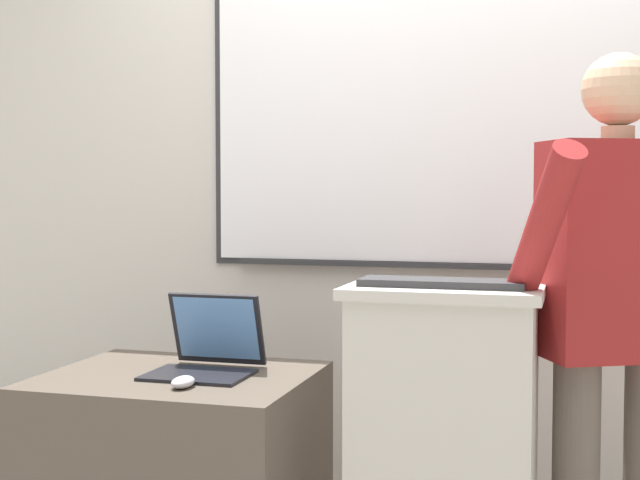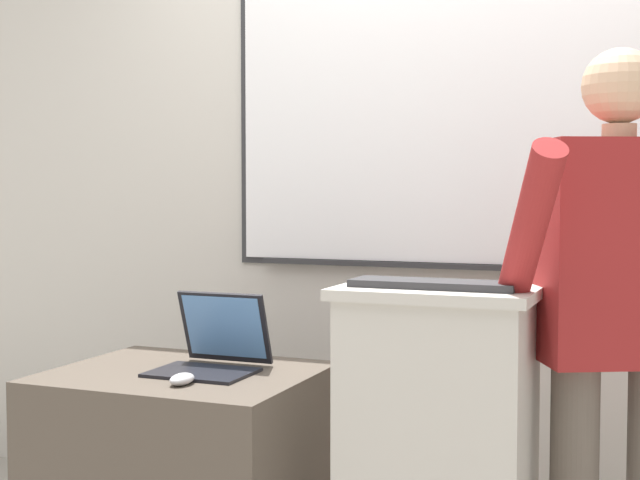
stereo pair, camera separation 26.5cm
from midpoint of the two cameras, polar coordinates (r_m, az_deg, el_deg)
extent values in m
cube|color=beige|center=(3.51, 9.42, 6.52)|extent=(6.40, 0.12, 2.95)
cube|color=#2D2D30|center=(3.42, 11.06, 7.71)|extent=(1.81, 0.02, 1.14)
cube|color=white|center=(3.42, 11.05, 7.71)|extent=(1.76, 0.02, 1.09)
cube|color=#2D2D30|center=(3.40, 10.90, -1.68)|extent=(1.59, 0.04, 0.02)
cube|color=#BCB7AD|center=(2.58, 10.62, -14.48)|extent=(0.49, 0.38, 0.98)
cube|color=#BCB7AD|center=(2.47, 10.73, -3.27)|extent=(0.53, 0.42, 0.03)
cube|color=#4C4238|center=(2.94, -6.04, -15.08)|extent=(0.81, 0.68, 0.70)
cube|color=maroon|center=(2.55, 21.34, -0.73)|extent=(0.45, 0.37, 0.60)
cylinder|color=tan|center=(2.55, 21.49, 6.49)|extent=(0.09, 0.09, 0.04)
sphere|color=tan|center=(2.56, 21.54, 9.18)|extent=(0.20, 0.20, 0.20)
cylinder|color=maroon|center=(2.29, 16.30, -0.17)|extent=(0.26, 0.41, 0.50)
cube|color=black|center=(2.79, -4.88, -8.48)|extent=(0.31, 0.23, 0.01)
cube|color=black|center=(2.91, -3.51, -5.61)|extent=(0.30, 0.09, 0.23)
cube|color=#598CCC|center=(2.90, -3.58, -5.58)|extent=(0.27, 0.07, 0.20)
cube|color=#2D2D30|center=(2.42, 10.44, -2.81)|extent=(0.44, 0.15, 0.02)
ellipsoid|color=#BCBCC1|center=(2.65, -5.98, -8.88)|extent=(0.06, 0.10, 0.03)
ellipsoid|color=black|center=(2.38, 15.61, -2.80)|extent=(0.06, 0.10, 0.03)
camera|label=1|loc=(0.13, -87.14, 0.16)|focal=50.00mm
camera|label=2|loc=(0.13, 92.86, -0.16)|focal=50.00mm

